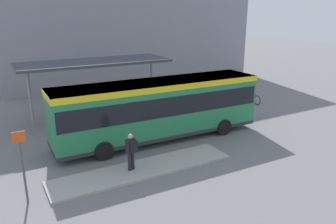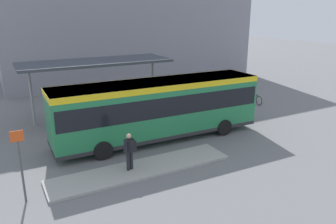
# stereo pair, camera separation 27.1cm
# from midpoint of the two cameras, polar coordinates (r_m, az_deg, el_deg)

# --- Properties ---
(ground_plane) EXTENTS (120.00, 120.00, 0.00)m
(ground_plane) POSITION_cam_midpoint_polar(r_m,az_deg,el_deg) (18.27, -1.99, -4.64)
(ground_plane) COLOR slate
(curb_island) EXTENTS (8.27, 1.80, 0.12)m
(curb_island) POSITION_cam_midpoint_polar(r_m,az_deg,el_deg) (14.81, -4.81, -9.87)
(curb_island) COLOR #9E9E99
(curb_island) RESTS_ON ground_plane
(city_bus) EXTENTS (11.46, 2.81, 3.24)m
(city_bus) POSITION_cam_midpoint_polar(r_m,az_deg,el_deg) (17.66, -2.02, 1.08)
(city_bus) COLOR #237A47
(city_bus) RESTS_ON ground_plane
(pedestrian_waiting) EXTENTS (0.48, 0.51, 1.67)m
(pedestrian_waiting) POSITION_cam_midpoint_polar(r_m,az_deg,el_deg) (14.25, -6.93, -6.54)
(pedestrian_waiting) COLOR #232328
(pedestrian_waiting) RESTS_ON curb_island
(bicycle_green) EXTENTS (0.48, 1.69, 0.73)m
(bicycle_green) POSITION_cam_midpoint_polar(r_m,az_deg,el_deg) (25.93, 14.34, 2.27)
(bicycle_green) COLOR black
(bicycle_green) RESTS_ON ground_plane
(bicycle_yellow) EXTENTS (0.48, 1.62, 0.70)m
(bicycle_yellow) POSITION_cam_midpoint_polar(r_m,az_deg,el_deg) (26.30, 13.10, 2.53)
(bicycle_yellow) COLOR black
(bicycle_yellow) RESTS_ON ground_plane
(station_shelter) EXTENTS (9.58, 3.44, 3.74)m
(station_shelter) POSITION_cam_midpoint_polar(r_m,az_deg,el_deg) (21.78, -13.03, 8.30)
(station_shelter) COLOR #383D47
(station_shelter) RESTS_ON ground_plane
(platform_sign) EXTENTS (0.44, 0.08, 2.80)m
(platform_sign) POSITION_cam_midpoint_polar(r_m,az_deg,el_deg) (12.92, -24.55, -8.30)
(platform_sign) COLOR #4C4C51
(platform_sign) RESTS_ON ground_plane
(station_building) EXTENTS (25.09, 12.95, 11.61)m
(station_building) POSITION_cam_midpoint_polar(r_m,az_deg,el_deg) (37.34, -8.87, 15.42)
(station_building) COLOR gray
(station_building) RESTS_ON ground_plane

